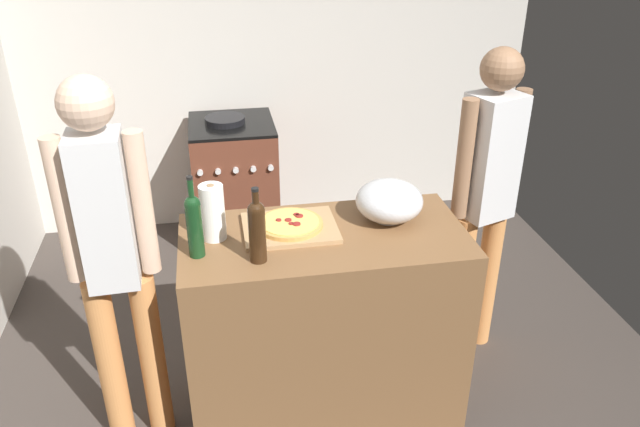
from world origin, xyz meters
TOP-DOWN VIEW (x-y plane):
  - ground_plane at (0.00, 1.33)m, footprint 3.86×3.26m
  - kitchen_wall_rear at (0.00, 2.71)m, footprint 3.86×0.10m
  - counter at (0.08, 0.63)m, footprint 1.22×0.61m
  - cutting_board at (-0.06, 0.70)m, footprint 0.40×0.32m
  - pizza at (-0.06, 0.70)m, footprint 0.28×0.28m
  - mixing_bowl at (0.38, 0.72)m, footprint 0.30×0.30m
  - paper_towel_roll at (-0.38, 0.69)m, footprint 0.10×0.10m
  - wine_bottle_clear at (-0.46, 0.56)m, footprint 0.06×0.06m
  - wine_bottle_green at (-0.22, 0.48)m, footprint 0.07×0.07m
  - stove at (-0.23, 2.31)m, footprint 0.55×0.60m
  - person_in_stripes at (-0.79, 0.60)m, footprint 0.36×0.21m
  - person_in_red at (0.93, 0.92)m, footprint 0.38×0.26m

SIDE VIEW (x-z plane):
  - ground_plane at x=0.00m, z-range -0.02..0.00m
  - stove at x=-0.23m, z-range -0.02..0.91m
  - counter at x=0.08m, z-range 0.00..0.94m
  - person_in_red at x=0.93m, z-range 0.13..1.76m
  - cutting_board at x=-0.06m, z-range 0.94..0.96m
  - person_in_stripes at x=-0.79m, z-range 0.12..1.80m
  - pizza at x=-0.06m, z-range 0.96..0.98m
  - mixing_bowl at x=0.38m, z-range 0.94..1.12m
  - paper_towel_roll at x=-0.38m, z-range 0.94..1.18m
  - wine_bottle_green at x=-0.22m, z-range 0.92..1.24m
  - wine_bottle_clear at x=-0.46m, z-range 0.91..1.26m
  - kitchen_wall_rear at x=0.00m, z-range 0.00..2.60m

